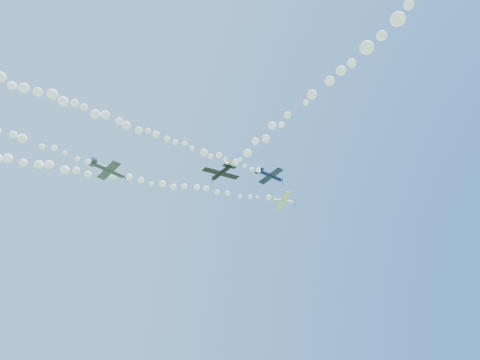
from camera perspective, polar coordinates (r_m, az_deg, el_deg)
name	(u,v)px	position (r m, az deg, el deg)	size (l,w,h in m)	color
plane_white	(283,201)	(95.94, 6.07, -3.02)	(6.81, 7.11, 2.02)	white
smoke_trail_white	(102,174)	(89.63, -19.03, 0.76)	(77.35, 14.87, 2.90)	white
plane_navy	(270,176)	(93.72, 4.35, 0.62)	(7.59, 8.07, 2.75)	#0D163A
smoke_trail_navy	(84,109)	(80.31, -21.27, 9.37)	(80.22, 10.94, 2.98)	white
plane_grey	(109,170)	(82.17, -18.19, 1.36)	(7.72, 8.21, 2.90)	#323749
plane_black	(221,173)	(65.32, -2.71, 1.02)	(6.54, 6.24, 1.66)	black
smoke_trail_black	(407,12)	(46.35, 22.62, 21.15)	(10.07, 67.19, 2.59)	white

